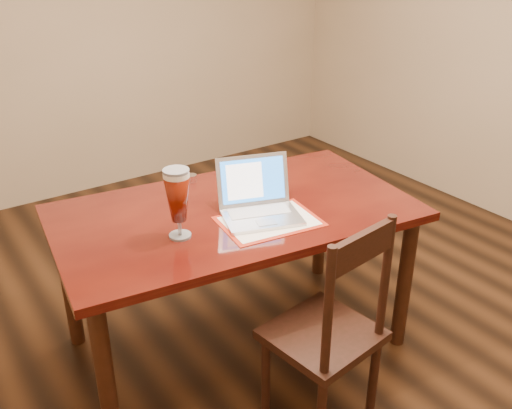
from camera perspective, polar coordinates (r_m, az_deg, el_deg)
ground at (r=3.43m, az=2.99°, el=-11.49°), size 5.00×5.00×0.00m
room_shell at (r=2.75m, az=3.87°, el=19.16°), size 4.51×5.01×2.71m
dining_table at (r=2.86m, az=-2.19°, el=-2.10°), size 1.88×1.22×1.15m
dining_chair at (r=2.56m, az=7.32°, el=-12.56°), size 0.50×0.48×1.05m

